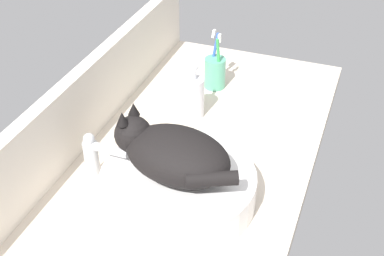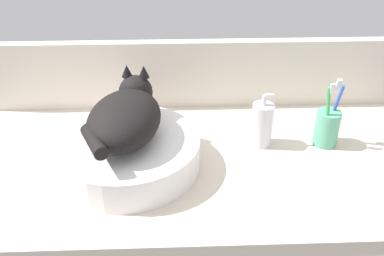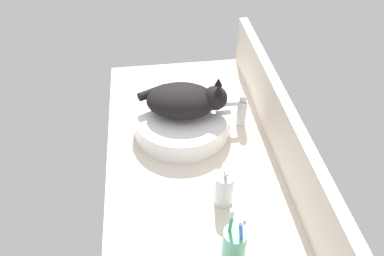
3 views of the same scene
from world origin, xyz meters
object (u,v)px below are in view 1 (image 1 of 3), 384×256
cat (172,153)px  toothbrush_cup (215,72)px  sink_basin (178,187)px  faucet (95,156)px  soap_dispenser (194,97)px

cat → toothbrush_cup: (52.45, 7.10, -8.50)cm
toothbrush_cup → sink_basin: bearing=-170.9°
faucet → toothbrush_cup: toothbrush_cup is taller
soap_dispenser → toothbrush_cup: 17.54cm
cat → sink_basin: bearing=-96.1°
faucet → soap_dispenser: 37.19cm
sink_basin → faucet: size_ratio=2.66×
cat → faucet: cat is taller
cat → soap_dispenser: 36.57cm
sink_basin → toothbrush_cup: 53.29cm
sink_basin → toothbrush_cup: bearing=9.1°
cat → soap_dispenser: bearing=12.3°
sink_basin → cat: bearing=83.9°
cat → faucet: 21.07cm
toothbrush_cup → cat: bearing=-172.3°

